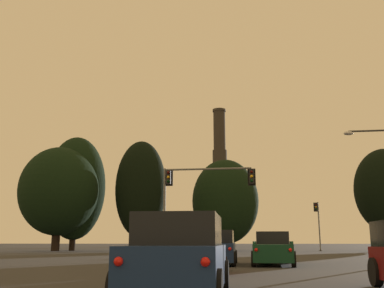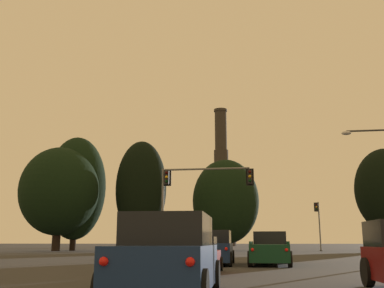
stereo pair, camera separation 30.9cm
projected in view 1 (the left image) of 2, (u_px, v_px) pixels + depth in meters
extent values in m
cube|color=navy|center=(180.00, 267.00, 10.24)|extent=(2.03, 4.84, 0.95)
cube|color=black|center=(181.00, 230.00, 10.53)|extent=(1.85, 2.84, 0.70)
cylinder|color=black|center=(155.00, 274.00, 12.14)|extent=(0.24, 0.77, 0.76)
cylinder|color=black|center=(225.00, 275.00, 11.94)|extent=(0.24, 0.77, 0.76)
sphere|color=red|center=(118.00, 261.00, 8.01)|extent=(0.17, 0.17, 0.17)
sphere|color=red|center=(205.00, 262.00, 7.85)|extent=(0.17, 0.17, 0.17)
cube|color=navy|center=(217.00, 252.00, 24.78)|extent=(2.00, 4.83, 0.95)
cube|color=black|center=(217.00, 237.00, 25.07)|extent=(1.83, 2.83, 0.70)
cylinder|color=black|center=(204.00, 257.00, 26.69)|extent=(0.23, 0.76, 0.76)
cylinder|color=black|center=(235.00, 257.00, 26.48)|extent=(0.23, 0.76, 0.76)
cylinder|color=black|center=(197.00, 259.00, 22.95)|extent=(0.23, 0.76, 0.76)
cylinder|color=black|center=(233.00, 259.00, 22.74)|extent=(0.23, 0.76, 0.76)
sphere|color=red|center=(199.00, 249.00, 22.56)|extent=(0.17, 0.17, 0.17)
sphere|color=red|center=(230.00, 249.00, 22.39)|extent=(0.17, 0.17, 0.17)
cylinder|color=black|center=(376.00, 272.00, 12.72)|extent=(0.25, 0.81, 0.80)
cube|color=#0F3823|center=(273.00, 253.00, 24.48)|extent=(2.21, 5.47, 0.88)
cube|color=black|center=(273.00, 238.00, 26.34)|extent=(1.91, 1.87, 0.72)
cube|color=#0F3823|center=(255.00, 243.00, 23.41)|extent=(0.19, 2.43, 0.16)
cube|color=#0F3823|center=(291.00, 243.00, 23.10)|extent=(0.19, 2.43, 0.16)
cylinder|color=black|center=(256.00, 256.00, 26.70)|extent=(0.25, 0.81, 0.80)
cylinder|color=black|center=(290.00, 256.00, 26.38)|extent=(0.25, 0.81, 0.80)
cylinder|color=black|center=(254.00, 259.00, 22.47)|extent=(0.25, 0.81, 0.80)
cylinder|color=black|center=(294.00, 259.00, 22.14)|extent=(0.25, 0.81, 0.80)
sphere|color=red|center=(256.00, 250.00, 22.04)|extent=(0.17, 0.17, 0.17)
sphere|color=red|center=(290.00, 250.00, 21.76)|extent=(0.17, 0.17, 0.17)
cube|color=maroon|center=(202.00, 260.00, 18.16)|extent=(1.81, 4.04, 0.72)
cube|color=black|center=(201.00, 244.00, 17.90)|extent=(1.60, 1.93, 0.55)
cylinder|color=black|center=(187.00, 264.00, 19.78)|extent=(0.23, 0.60, 0.60)
cylinder|color=black|center=(225.00, 264.00, 19.59)|extent=(0.23, 0.60, 0.60)
cylinder|color=black|center=(176.00, 268.00, 16.62)|extent=(0.23, 0.60, 0.60)
cylinder|color=black|center=(221.00, 268.00, 16.44)|extent=(0.23, 0.60, 0.60)
sphere|color=red|center=(179.00, 257.00, 16.30)|extent=(0.17, 0.17, 0.17)
sphere|color=red|center=(216.00, 258.00, 16.16)|extent=(0.17, 0.17, 0.17)
cylinder|color=slate|center=(164.00, 213.00, 32.94)|extent=(0.18, 0.18, 6.61)
cylinder|color=black|center=(164.00, 259.00, 32.24)|extent=(0.40, 0.40, 0.10)
cube|color=black|center=(169.00, 177.00, 33.46)|extent=(0.34, 0.34, 1.04)
cube|color=black|center=(169.00, 178.00, 33.64)|extent=(0.58, 0.03, 1.25)
sphere|color=#320504|center=(168.00, 173.00, 33.35)|extent=(0.22, 0.22, 0.22)
sphere|color=#F2AD14|center=(168.00, 177.00, 33.28)|extent=(0.22, 0.22, 0.22)
sphere|color=black|center=(168.00, 181.00, 33.21)|extent=(0.22, 0.22, 0.22)
cylinder|color=slate|center=(208.00, 169.00, 33.20)|extent=(6.43, 0.14, 0.14)
sphere|color=slate|center=(165.00, 170.00, 33.62)|extent=(0.18, 0.18, 0.18)
cube|color=black|center=(252.00, 177.00, 32.65)|extent=(0.34, 0.34, 1.04)
cube|color=black|center=(252.00, 177.00, 32.82)|extent=(0.58, 0.03, 1.25)
sphere|color=#320504|center=(251.00, 172.00, 32.53)|extent=(0.22, 0.22, 0.22)
sphere|color=#F2AD14|center=(252.00, 176.00, 32.47)|extent=(0.22, 0.22, 0.22)
sphere|color=black|center=(252.00, 181.00, 32.40)|extent=(0.22, 0.22, 0.22)
cylinder|color=slate|center=(319.00, 226.00, 61.73)|extent=(0.18, 0.18, 6.64)
cylinder|color=black|center=(321.00, 251.00, 61.03)|extent=(0.40, 0.40, 0.10)
cube|color=black|center=(316.00, 207.00, 62.33)|extent=(0.34, 0.34, 1.04)
cube|color=black|center=(316.00, 207.00, 62.51)|extent=(0.58, 0.03, 1.25)
sphere|color=#320504|center=(316.00, 205.00, 62.22)|extent=(0.22, 0.22, 0.22)
sphere|color=#F2AD14|center=(316.00, 207.00, 62.15)|extent=(0.22, 0.22, 0.22)
sphere|color=black|center=(316.00, 209.00, 62.08)|extent=(0.22, 0.22, 0.22)
cylinder|color=#38383A|center=(375.00, 131.00, 29.31)|extent=(3.35, 0.12, 0.12)
ellipsoid|color=silver|center=(348.00, 133.00, 29.51)|extent=(0.64, 0.36, 0.26)
cylinder|color=#2B2722|center=(221.00, 242.00, 133.53)|extent=(8.24, 8.24, 2.54)
cylinder|color=#332D28|center=(221.00, 215.00, 135.21)|extent=(5.15, 5.15, 13.25)
cylinder|color=#332D28|center=(220.00, 171.00, 138.04)|extent=(4.43, 4.43, 13.25)
cylinder|color=#332D28|center=(219.00, 130.00, 140.86)|extent=(3.71, 3.71, 13.25)
cylinder|color=#38322C|center=(219.00, 111.00, 142.20)|extent=(4.15, 4.15, 0.70)
cylinder|color=black|center=(72.00, 239.00, 63.88)|extent=(0.87, 0.87, 3.36)
ellipsoid|color=black|center=(75.00, 188.00, 65.43)|extent=(8.71, 7.84, 14.99)
cylinder|color=black|center=(56.00, 238.00, 61.86)|extent=(1.13, 1.13, 3.62)
ellipsoid|color=black|center=(59.00, 191.00, 63.24)|extent=(11.28, 10.15, 12.42)
cylinder|color=black|center=(226.00, 242.00, 64.94)|extent=(0.98, 0.98, 2.48)
ellipsoid|color=black|center=(225.00, 201.00, 66.19)|extent=(9.76, 8.78, 12.36)
cylinder|color=black|center=(139.00, 238.00, 63.29)|extent=(0.73, 0.73, 3.51)
ellipsoid|color=black|center=(141.00, 189.00, 64.78)|extent=(7.33, 6.59, 13.97)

